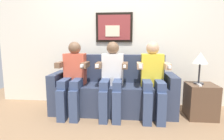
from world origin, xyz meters
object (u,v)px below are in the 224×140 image
(person_on_left, at_px, (73,76))
(table_lamp, at_px, (200,59))
(spare_remote_on_table, at_px, (199,85))
(couch, at_px, (113,92))
(person_in_middle, at_px, (112,76))
(side_table_right, at_px, (200,101))
(person_on_right, at_px, (153,77))

(person_on_left, distance_m, table_lamp, 1.87)
(person_on_left, relative_size, table_lamp, 2.41)
(table_lamp, distance_m, spare_remote_on_table, 0.36)
(person_on_left, xyz_separation_m, table_lamp, (1.85, 0.08, 0.25))
(couch, height_order, table_lamp, table_lamp)
(person_in_middle, height_order, table_lamp, person_in_middle)
(couch, xyz_separation_m, person_on_left, (-0.59, -0.17, 0.29))
(couch, height_order, spare_remote_on_table, couch)
(couch, distance_m, side_table_right, 1.31)
(person_on_right, xyz_separation_m, spare_remote_on_table, (0.64, -0.02, -0.10))
(couch, bearing_deg, spare_remote_on_table, -8.65)
(person_on_right, xyz_separation_m, table_lamp, (0.67, 0.08, 0.25))
(spare_remote_on_table, bearing_deg, person_on_left, 179.35)
(couch, relative_size, spare_remote_on_table, 14.66)
(person_on_left, xyz_separation_m, spare_remote_on_table, (1.83, -0.02, -0.10))
(couch, xyz_separation_m, spare_remote_on_table, (1.23, -0.19, 0.20))
(person_on_left, bearing_deg, side_table_right, 1.85)
(couch, bearing_deg, person_in_middle, -90.02)
(person_on_left, distance_m, person_in_middle, 0.59)
(table_lamp, height_order, spare_remote_on_table, table_lamp)
(table_lamp, bearing_deg, person_on_left, -177.56)
(person_in_middle, bearing_deg, spare_remote_on_table, -0.94)
(couch, bearing_deg, side_table_right, -4.65)
(person_in_middle, height_order, person_on_right, same)
(couch, height_order, person_in_middle, person_in_middle)
(person_on_left, bearing_deg, person_on_right, -0.02)
(couch, height_order, person_on_left, person_on_left)
(person_on_left, bearing_deg, spare_remote_on_table, -0.65)
(table_lamp, bearing_deg, couch, 176.02)
(person_on_left, height_order, spare_remote_on_table, person_on_left)
(couch, xyz_separation_m, person_on_right, (0.59, -0.17, 0.29))
(person_on_left, height_order, side_table_right, person_on_left)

